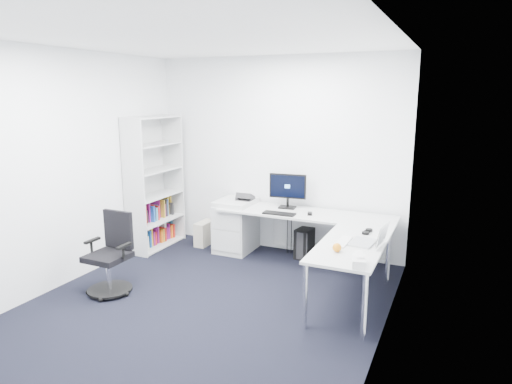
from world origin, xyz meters
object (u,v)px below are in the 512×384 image
at_px(task_chair, 107,255).
at_px(monitor, 287,191).
at_px(laptop, 363,232).
at_px(bookshelf, 154,183).
at_px(l_desk, 296,245).

bearing_deg(task_chair, monitor, 54.92).
xyz_separation_m(task_chair, laptop, (2.62, 0.88, 0.34)).
distance_m(bookshelf, task_chair, 1.69).
height_order(l_desk, laptop, laptop).
bearing_deg(laptop, task_chair, -155.45).
xyz_separation_m(monitor, laptop, (1.23, -1.07, -0.12)).
xyz_separation_m(l_desk, task_chair, (-1.69, -1.50, 0.11)).
bearing_deg(monitor, bookshelf, -174.10).
height_order(task_chair, laptop, laptop).
relative_size(l_desk, laptop, 6.84).
relative_size(l_desk, task_chair, 2.56).
bearing_deg(l_desk, monitor, 123.20).
height_order(bookshelf, task_chair, bookshelf).
xyz_separation_m(bookshelf, monitor, (1.87, 0.41, -0.03)).
distance_m(l_desk, monitor, 0.80).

